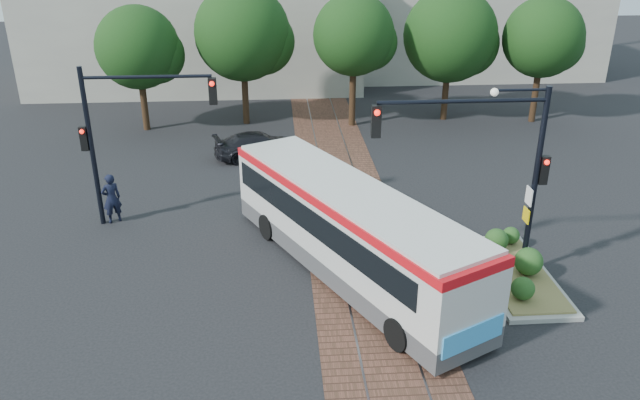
{
  "coord_description": "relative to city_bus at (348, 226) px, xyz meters",
  "views": [
    {
      "loc": [
        -2.75,
        -17.98,
        10.47
      ],
      "look_at": [
        -1.32,
        1.98,
        1.6
      ],
      "focal_mm": 35.0,
      "sensor_mm": 36.0,
      "label": 1
    }
  ],
  "objects": [
    {
      "name": "ground",
      "position": [
        0.6,
        0.32,
        -1.68
      ],
      "size": [
        120.0,
        120.0,
        0.0
      ],
      "primitive_type": "plane",
      "color": "black",
      "rests_on": "ground"
    },
    {
      "name": "trackbed",
      "position": [
        0.6,
        4.32,
        -1.67
      ],
      "size": [
        3.6,
        40.0,
        0.02
      ],
      "color": "brown",
      "rests_on": "ground"
    },
    {
      "name": "tree_row",
      "position": [
        1.81,
        16.74,
        3.17
      ],
      "size": [
        26.4,
        5.6,
        7.67
      ],
      "color": "#382314",
      "rests_on": "ground"
    },
    {
      "name": "warehouses",
      "position": [
        0.07,
        29.06,
        2.14
      ],
      "size": [
        40.0,
        13.0,
        8.0
      ],
      "color": "#ADA899",
      "rests_on": "ground"
    },
    {
      "name": "city_bus",
      "position": [
        0.0,
        0.0,
        0.0
      ],
      "size": [
        7.31,
        11.05,
        3.01
      ],
      "rotation": [
        0.0,
        0.0,
        0.48
      ],
      "color": "#434345",
      "rests_on": "ground"
    },
    {
      "name": "traffic_island",
      "position": [
        5.42,
        -0.58,
        -1.35
      ],
      "size": [
        2.2,
        5.2,
        1.13
      ],
      "color": "gray",
      "rests_on": "ground"
    },
    {
      "name": "signal_pole_main",
      "position": [
        4.46,
        -0.49,
        2.48
      ],
      "size": [
        5.49,
        0.46,
        6.0
      ],
      "color": "black",
      "rests_on": "ground"
    },
    {
      "name": "signal_pole_left",
      "position": [
        -7.77,
        4.31,
        2.19
      ],
      "size": [
        4.99,
        0.34,
        6.0
      ],
      "color": "black",
      "rests_on": "ground"
    },
    {
      "name": "officer",
      "position": [
        -8.5,
        4.41,
        -0.7
      ],
      "size": [
        0.85,
        0.76,
        1.96
      ],
      "primitive_type": "imported",
      "rotation": [
        0.0,
        0.0,
        3.66
      ],
      "color": "black",
      "rests_on": "ground"
    },
    {
      "name": "parked_car",
      "position": [
        -3.09,
        11.31,
        -1.06
      ],
      "size": [
        4.6,
        2.84,
        1.24
      ],
      "primitive_type": "imported",
      "rotation": [
        0.0,
        0.0,
        1.85
      ],
      "color": "black",
      "rests_on": "ground"
    }
  ]
}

